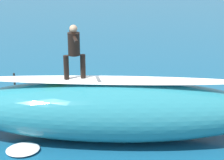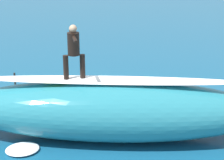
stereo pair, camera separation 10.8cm
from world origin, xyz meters
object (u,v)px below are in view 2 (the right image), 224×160
Objects in this scene: surfboard_riding at (75,80)px; surfer_paddling at (138,97)px; surfboard_paddling at (141,102)px; buoy_marker at (16,95)px; surfer_riding at (74,48)px.

surfer_paddling is (-1.05, -3.28, -1.65)m from surfboard_riding.
surfboard_riding is 3.91m from surfboard_paddling.
buoy_marker reaches higher than surfboard_paddling.
buoy_marker is at bearing -58.34° from surfer_riding.
surfboard_paddling is at bearing 0.00° from surfer_paddling.
surfboard_riding is 1.30× the size of surfer_riding.
surfer_riding is (0.00, 0.00, 0.97)m from surfboard_riding.
surfboard_riding is 3.82m from surfer_paddling.
surfboard_riding is 3.93m from buoy_marker.
buoy_marker is (3.21, -1.68, -1.52)m from surfboard_riding.
surfboard_riding is at bearing 149.35° from surfer_riding.
surfer_riding is 0.80× the size of surfboard_paddling.
surfer_riding is at bearing -95.78° from surfboard_paddling.
surfboard_paddling is (-1.18, -3.25, -1.83)m from surfboard_riding.
surfboard_paddling is 4.67m from buoy_marker.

